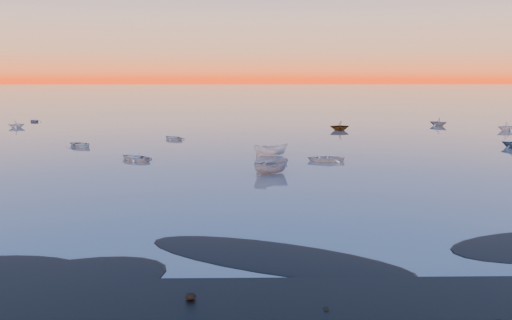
{
  "coord_description": "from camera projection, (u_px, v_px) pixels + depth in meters",
  "views": [
    {
      "loc": [
        -3.56,
        -27.46,
        10.63
      ],
      "look_at": [
        -2.7,
        28.0,
        0.79
      ],
      "focal_mm": 35.0,
      "sensor_mm": 36.0,
      "label": 1
    }
  ],
  "objects": [
    {
      "name": "moored_fleet",
      "position": [
        270.0,
        138.0,
        81.12
      ],
      "size": [
        124.0,
        58.0,
        1.2
      ],
      "primitive_type": null,
      "color": "silver",
      "rests_on": "ground"
    },
    {
      "name": "mud_lobes",
      "position": [
        312.0,
        264.0,
        27.96
      ],
      "size": [
        140.0,
        6.0,
        0.07
      ],
      "primitive_type": null,
      "color": "black",
      "rests_on": "ground"
    },
    {
      "name": "boat_near_center",
      "position": [
        271.0,
        174.0,
        52.56
      ],
      "size": [
        3.65,
        4.54,
        1.46
      ],
      "primitive_type": "imported",
      "rotation": [
        0.0,
        0.0,
        2.1
      ],
      "color": "slate",
      "rests_on": "ground"
    },
    {
      "name": "ground",
      "position": [
        262.0,
        114.0,
        127.4
      ],
      "size": [
        600.0,
        600.0,
        0.0
      ],
      "primitive_type": "plane",
      "color": "#6E615C",
      "rests_on": "ground"
    },
    {
      "name": "boat_near_left",
      "position": [
        81.0,
        147.0,
        71.66
      ],
      "size": [
        4.29,
        4.37,
        1.08
      ],
      "primitive_type": "imported",
      "rotation": [
        0.0,
        0.0,
        0.81
      ],
      "color": "silver",
      "rests_on": "ground"
    }
  ]
}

